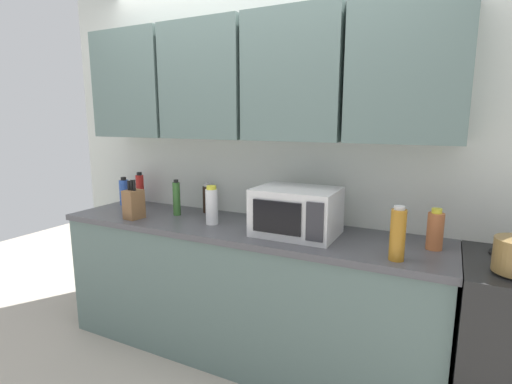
# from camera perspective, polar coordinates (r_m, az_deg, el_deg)

# --- Properties ---
(wall_back_with_cabinets) EXTENTS (3.41, 0.38, 2.60)m
(wall_back_with_cabinets) POSITION_cam_1_polar(r_m,az_deg,el_deg) (2.63, 0.10, 10.66)
(wall_back_with_cabinets) COLOR silver
(wall_back_with_cabinets) RESTS_ON ground_plane
(counter_run) EXTENTS (2.54, 0.63, 0.90)m
(counter_run) POSITION_cam_1_polar(r_m,az_deg,el_deg) (2.67, -2.21, -14.25)
(counter_run) COLOR slate
(counter_run) RESTS_ON ground_plane
(microwave) EXTENTS (0.48, 0.37, 0.28)m
(microwave) POSITION_cam_1_polar(r_m,az_deg,el_deg) (2.30, 5.97, -2.88)
(microwave) COLOR silver
(microwave) RESTS_ON counter_run
(knife_block) EXTENTS (0.11, 0.13, 0.27)m
(knife_block) POSITION_cam_1_polar(r_m,az_deg,el_deg) (2.80, -17.57, -1.68)
(knife_block) COLOR brown
(knife_block) RESTS_ON counter_run
(bottle_soy_dark) EXTENTS (0.07, 0.07, 0.22)m
(bottle_soy_dark) POSITION_cam_1_polar(r_m,az_deg,el_deg) (2.87, -7.18, -1.00)
(bottle_soy_dark) COLOR black
(bottle_soy_dark) RESTS_ON counter_run
(bottle_red_sauce) EXTENTS (0.06, 0.06, 0.27)m
(bottle_red_sauce) POSITION_cam_1_polar(r_m,az_deg,el_deg) (3.20, -16.69, 0.31)
(bottle_red_sauce) COLOR red
(bottle_red_sauce) RESTS_ON counter_run
(bottle_blue_cleaner) EXTENTS (0.07, 0.07, 0.23)m
(bottle_blue_cleaner) POSITION_cam_1_polar(r_m,az_deg,el_deg) (3.27, -18.83, -0.01)
(bottle_blue_cleaner) COLOR #2D56B7
(bottle_blue_cleaner) RESTS_ON counter_run
(bottle_spice_jar) EXTENTS (0.08, 0.08, 0.22)m
(bottle_spice_jar) POSITION_cam_1_polar(r_m,az_deg,el_deg) (2.25, 24.87, -5.14)
(bottle_spice_jar) COLOR #BC6638
(bottle_spice_jar) RESTS_ON counter_run
(bottle_amber_vinegar) EXTENTS (0.07, 0.07, 0.27)m
(bottle_amber_vinegar) POSITION_cam_1_polar(r_m,az_deg,el_deg) (2.00, 20.14, -5.87)
(bottle_amber_vinegar) COLOR #AD701E
(bottle_amber_vinegar) RESTS_ON counter_run
(bottle_white_jar) EXTENTS (0.08, 0.08, 0.26)m
(bottle_white_jar) POSITION_cam_1_polar(r_m,az_deg,el_deg) (2.54, -6.53, -2.00)
(bottle_white_jar) COLOR white
(bottle_white_jar) RESTS_ON counter_run
(bottle_green_oil) EXTENTS (0.05, 0.05, 0.26)m
(bottle_green_oil) POSITION_cam_1_polar(r_m,az_deg,el_deg) (2.82, -11.62, -0.92)
(bottle_green_oil) COLOR #386B2D
(bottle_green_oil) RESTS_ON counter_run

